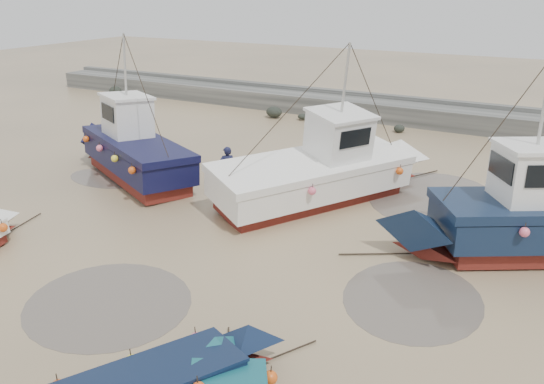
{
  "coord_description": "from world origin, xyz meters",
  "views": [
    {
      "loc": [
        6.84,
        -10.87,
        8.14
      ],
      "look_at": [
        -1.28,
        4.31,
        1.4
      ],
      "focal_mm": 35.0,
      "sensor_mm": 36.0,
      "label": 1
    }
  ],
  "objects_px": {
    "cabin_boat_0": "(130,148)",
    "person": "(228,189)",
    "cabin_boat_2": "(538,216)",
    "cabin_boat_1": "(324,169)",
    "dinghy_1": "(165,381)"
  },
  "relations": [
    {
      "from": "dinghy_1",
      "to": "cabin_boat_0",
      "type": "distance_m",
      "value": 14.68
    },
    {
      "from": "dinghy_1",
      "to": "cabin_boat_1",
      "type": "relative_size",
      "value": 0.55
    },
    {
      "from": "cabin_boat_2",
      "to": "cabin_boat_0",
      "type": "bearing_deg",
      "value": 61.63
    },
    {
      "from": "cabin_boat_0",
      "to": "cabin_boat_2",
      "type": "distance_m",
      "value": 16.56
    },
    {
      "from": "dinghy_1",
      "to": "cabin_boat_2",
      "type": "relative_size",
      "value": 0.58
    },
    {
      "from": "cabin_boat_1",
      "to": "cabin_boat_2",
      "type": "relative_size",
      "value": 1.05
    },
    {
      "from": "cabin_boat_0",
      "to": "cabin_boat_1",
      "type": "relative_size",
      "value": 0.93
    },
    {
      "from": "cabin_boat_2",
      "to": "person",
      "type": "xyz_separation_m",
      "value": [
        -11.83,
        0.27,
        -1.32
      ]
    },
    {
      "from": "cabin_boat_2",
      "to": "dinghy_1",
      "type": "bearing_deg",
      "value": 120.24
    },
    {
      "from": "dinghy_1",
      "to": "person",
      "type": "relative_size",
      "value": 3.04
    },
    {
      "from": "cabin_boat_0",
      "to": "person",
      "type": "bearing_deg",
      "value": -56.34
    },
    {
      "from": "dinghy_1",
      "to": "cabin_boat_0",
      "type": "xyz_separation_m",
      "value": [
        -10.29,
        10.44,
        0.79
      ]
    },
    {
      "from": "cabin_boat_0",
      "to": "person",
      "type": "xyz_separation_m",
      "value": [
        4.73,
        0.65,
        -1.34
      ]
    },
    {
      "from": "cabin_boat_0",
      "to": "cabin_boat_1",
      "type": "height_order",
      "value": "same"
    },
    {
      "from": "cabin_boat_0",
      "to": "cabin_boat_1",
      "type": "distance_m",
      "value": 8.86
    }
  ]
}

